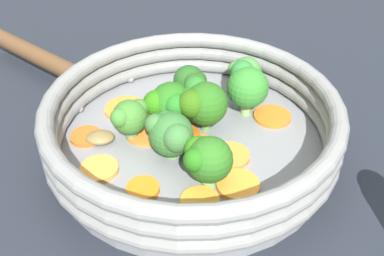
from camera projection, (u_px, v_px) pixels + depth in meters
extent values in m
plane|color=#20252D|center=(192.00, 151.00, 0.48)|extent=(4.00, 4.00, 0.00)
cylinder|color=gray|center=(192.00, 145.00, 0.48)|extent=(0.29, 0.29, 0.02)
torus|color=gray|center=(192.00, 133.00, 0.47)|extent=(0.30, 0.30, 0.02)
torus|color=gray|center=(192.00, 119.00, 0.46)|extent=(0.30, 0.30, 0.02)
torus|color=gray|center=(192.00, 105.00, 0.45)|extent=(0.30, 0.30, 0.02)
cylinder|color=brown|center=(44.00, 58.00, 0.59)|extent=(0.21, 0.02, 0.02)
sphere|color=gray|center=(131.00, 79.00, 0.56)|extent=(0.01, 0.01, 0.01)
sphere|color=gray|center=(80.00, 109.00, 0.51)|extent=(0.01, 0.01, 0.01)
cylinder|color=orange|center=(232.00, 154.00, 0.45)|extent=(0.04, 0.04, 0.01)
cylinder|color=orange|center=(156.00, 117.00, 0.50)|extent=(0.05, 0.05, 0.00)
cylinder|color=orange|center=(272.00, 116.00, 0.50)|extent=(0.06, 0.06, 0.00)
cylinder|color=orange|center=(86.00, 136.00, 0.47)|extent=(0.05, 0.05, 0.00)
cylinder|color=orange|center=(200.00, 146.00, 0.46)|extent=(0.05, 0.05, 0.00)
cylinder|color=orange|center=(200.00, 201.00, 0.40)|extent=(0.05, 0.05, 0.00)
cylinder|color=orange|center=(146.00, 133.00, 0.48)|extent=(0.05, 0.05, 0.00)
cylinder|color=orange|center=(238.00, 185.00, 0.42)|extent=(0.05, 0.05, 0.01)
cylinder|color=orange|center=(126.00, 109.00, 0.51)|extent=(0.06, 0.06, 0.00)
cylinder|color=orange|center=(143.00, 189.00, 0.41)|extent=(0.03, 0.03, 0.01)
cylinder|color=#D85E0F|center=(179.00, 137.00, 0.47)|extent=(0.06, 0.06, 0.01)
cylinder|color=#F9983D|center=(99.00, 169.00, 0.43)|extent=(0.05, 0.05, 0.00)
cylinder|color=orange|center=(157.00, 134.00, 0.48)|extent=(0.06, 0.06, 0.00)
cylinder|color=#87AC66|center=(245.00, 85.00, 0.54)|extent=(0.01, 0.01, 0.02)
sphere|color=#417C37|center=(246.00, 72.00, 0.53)|extent=(0.04, 0.04, 0.04)
sphere|color=#488334|center=(236.00, 69.00, 0.53)|extent=(0.02, 0.02, 0.02)
sphere|color=#477C2E|center=(240.00, 65.00, 0.54)|extent=(0.02, 0.02, 0.02)
cylinder|color=#5D8651|center=(131.00, 131.00, 0.47)|extent=(0.01, 0.01, 0.02)
sphere|color=#3B752A|center=(130.00, 117.00, 0.46)|extent=(0.04, 0.04, 0.04)
sphere|color=#3D702A|center=(139.00, 108.00, 0.46)|extent=(0.02, 0.02, 0.02)
sphere|color=#3B7B2E|center=(120.00, 118.00, 0.45)|extent=(0.02, 0.02, 0.02)
cylinder|color=#8EAA64|center=(172.00, 119.00, 0.49)|extent=(0.01, 0.01, 0.01)
sphere|color=#256719|center=(171.00, 104.00, 0.48)|extent=(0.05, 0.05, 0.05)
sphere|color=#2A6113|center=(186.00, 98.00, 0.48)|extent=(0.03, 0.03, 0.03)
sphere|color=#297110|center=(156.00, 103.00, 0.47)|extent=(0.03, 0.03, 0.03)
sphere|color=#226E1F|center=(175.00, 106.00, 0.46)|extent=(0.03, 0.03, 0.03)
cylinder|color=#84B565|center=(209.00, 176.00, 0.42)|extent=(0.01, 0.01, 0.02)
sphere|color=#2B681D|center=(210.00, 160.00, 0.40)|extent=(0.04, 0.04, 0.04)
sphere|color=#2D7015|center=(197.00, 149.00, 0.41)|extent=(0.02, 0.02, 0.02)
sphere|color=#236A16|center=(196.00, 160.00, 0.39)|extent=(0.02, 0.02, 0.02)
sphere|color=#2E6925|center=(201.00, 148.00, 0.41)|extent=(0.02, 0.02, 0.02)
cylinder|color=#629147|center=(203.00, 120.00, 0.48)|extent=(0.01, 0.01, 0.02)
sphere|color=#266119|center=(204.00, 103.00, 0.47)|extent=(0.05, 0.05, 0.05)
sphere|color=#295922|center=(188.00, 100.00, 0.47)|extent=(0.03, 0.03, 0.03)
sphere|color=#266822|center=(196.00, 87.00, 0.47)|extent=(0.03, 0.03, 0.03)
sphere|color=#2E5E11|center=(192.00, 104.00, 0.46)|extent=(0.03, 0.03, 0.03)
cylinder|color=#8DB566|center=(246.00, 105.00, 0.50)|extent=(0.01, 0.01, 0.02)
sphere|color=#307C2A|center=(248.00, 87.00, 0.49)|extent=(0.05, 0.05, 0.05)
sphere|color=#397C28|center=(243.00, 78.00, 0.50)|extent=(0.02, 0.02, 0.02)
sphere|color=#2A7334|center=(242.00, 72.00, 0.49)|extent=(0.03, 0.03, 0.03)
cylinder|color=#628654|center=(189.00, 93.00, 0.53)|extent=(0.01, 0.01, 0.02)
sphere|color=#23541D|center=(189.00, 81.00, 0.52)|extent=(0.04, 0.04, 0.04)
sphere|color=#1F4B17|center=(198.00, 80.00, 0.51)|extent=(0.02, 0.02, 0.02)
sphere|color=#284D1C|center=(193.00, 82.00, 0.51)|extent=(0.02, 0.02, 0.02)
cylinder|color=#5C9645|center=(172.00, 150.00, 0.45)|extent=(0.01, 0.01, 0.01)
sphere|color=#316A2F|center=(171.00, 134.00, 0.44)|extent=(0.04, 0.04, 0.04)
sphere|color=#386E34|center=(177.00, 138.00, 0.42)|extent=(0.03, 0.03, 0.03)
sphere|color=#3A6C34|center=(155.00, 124.00, 0.43)|extent=(0.02, 0.02, 0.02)
sphere|color=#317436|center=(166.00, 122.00, 0.45)|extent=(0.02, 0.02, 0.02)
ellipsoid|color=olive|center=(100.00, 137.00, 0.47)|extent=(0.04, 0.04, 0.01)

